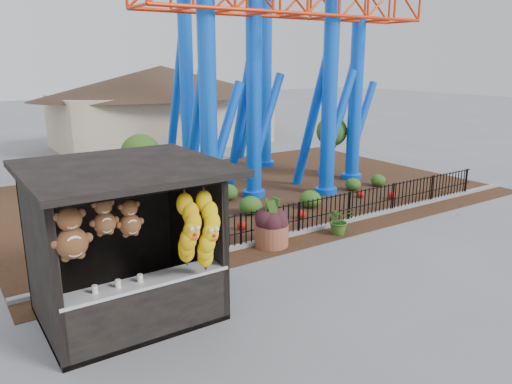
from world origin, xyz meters
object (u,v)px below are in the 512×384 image
roller_coaster (264,18)px  terracotta_planter (271,235)px  prize_booth (129,248)px  potted_plant (339,220)px

roller_coaster → terracotta_planter: 8.98m
roller_coaster → prize_booth: bearing=-138.0°
terracotta_planter → roller_coaster: bearing=57.5°
terracotta_planter → potted_plant: potted_plant is taller
prize_booth → roller_coaster: 11.99m
roller_coaster → terracotta_planter: bearing=-122.5°
prize_booth → roller_coaster: roller_coaster is taller
prize_booth → potted_plant: 7.05m
roller_coaster → potted_plant: (-1.32, -5.86, -6.01)m
roller_coaster → terracotta_planter: roller_coaster is taller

